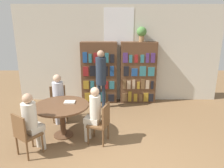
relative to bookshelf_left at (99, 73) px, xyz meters
name	(u,v)px	position (x,y,z in m)	size (l,w,h in m)	color
wall_back	(119,54)	(0.61, 0.19, 0.55)	(6.40, 0.07, 3.00)	beige
bookshelf_left	(99,73)	(0.00, 0.00, 0.00)	(1.10, 0.34, 1.92)	brown
bookshelf_right	(138,73)	(1.22, 0.00, 0.00)	(1.10, 0.34, 1.92)	brown
flower_vase	(142,33)	(1.29, 0.00, 1.23)	(0.29, 0.29, 0.45)	#997047
reading_table	(62,110)	(-0.72, -2.16, -0.32)	(1.21, 1.21, 0.76)	brown
chair_near_camera	(25,133)	(-1.27, -2.93, -0.46)	(0.56, 0.56, 0.89)	brown
chair_left_side	(59,101)	(-1.01, -1.27, -0.46)	(0.51, 0.51, 0.89)	brown
chair_far_side	(102,121)	(0.18, -2.45, -0.46)	(0.50, 0.50, 0.89)	brown
seated_reader_left	(59,95)	(-0.96, -1.43, -0.23)	(0.37, 0.41, 1.26)	#B2B7C6
seated_reader_right	(94,112)	(0.01, -2.39, -0.26)	(0.38, 0.32, 1.24)	beige
seated_reader_back	(32,119)	(-1.16, -2.78, -0.24)	(0.41, 0.42, 1.25)	beige
librarian_standing	(101,73)	(0.08, -0.50, 0.11)	(0.30, 0.57, 1.73)	#232D3D
open_book_on_table	(70,102)	(-0.56, -2.03, -0.18)	(0.24, 0.18, 0.03)	silver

